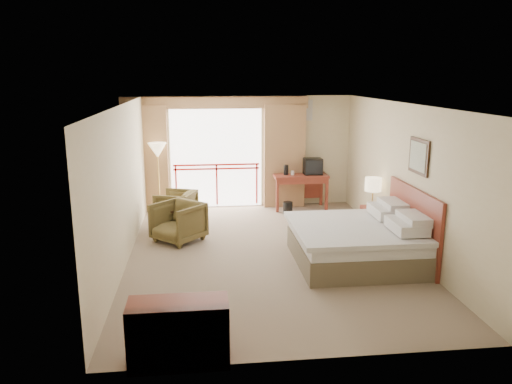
{
  "coord_description": "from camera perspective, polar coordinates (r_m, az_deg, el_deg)",
  "views": [
    {
      "loc": [
        -1.19,
        -8.54,
        3.2
      ],
      "look_at": [
        -0.18,
        0.4,
        1.07
      ],
      "focal_mm": 35.0,
      "sensor_mm": 36.0,
      "label": 1
    }
  ],
  "objects": [
    {
      "name": "armchair_far",
      "position": [
        11.2,
        -9.07,
        -3.45
      ],
      "size": [
        1.0,
        0.98,
        0.71
      ],
      "primitive_type": "imported",
      "rotation": [
        0.0,
        0.0,
        -1.92
      ],
      "color": "#4A3E1F",
      "rests_on": "floor"
    },
    {
      "name": "phone",
      "position": [
        10.27,
        13.23,
        -1.72
      ],
      "size": [
        0.23,
        0.2,
        0.08
      ],
      "primitive_type": "cube",
      "rotation": [
        0.0,
        0.0,
        0.35
      ],
      "color": "black",
      "rests_on": "nightstand"
    },
    {
      "name": "wall_left",
      "position": [
        8.84,
        -14.84,
        0.78
      ],
      "size": [
        0.0,
        7.0,
        7.0
      ],
      "primitive_type": "plane",
      "rotation": [
        1.57,
        0.0,
        1.57
      ],
      "color": "beige",
      "rests_on": "ground"
    },
    {
      "name": "cup",
      "position": [
        11.97,
        4.2,
        2.19
      ],
      "size": [
        0.09,
        0.09,
        0.11
      ],
      "primitive_type": "cylinder",
      "rotation": [
        0.0,
        0.0,
        -0.16
      ],
      "color": "white",
      "rests_on": "desk"
    },
    {
      "name": "balcony_door",
      "position": [
        12.19,
        -4.56,
        3.84
      ],
      "size": [
        2.4,
        0.0,
        2.4
      ],
      "primitive_type": "plane",
      "rotation": [
        1.57,
        0.0,
        0.0
      ],
      "color": "white",
      "rests_on": "wall_back"
    },
    {
      "name": "curtain_left",
      "position": [
        12.12,
        -12.38,
        3.75
      ],
      "size": [
        1.0,
        0.26,
        2.5
      ],
      "primitive_type": "cube",
      "color": "#906642",
      "rests_on": "wall_back"
    },
    {
      "name": "bed",
      "position": [
        8.85,
        11.63,
        -5.57
      ],
      "size": [
        2.13,
        2.06,
        0.97
      ],
      "color": "brown",
      "rests_on": "floor"
    },
    {
      "name": "side_table",
      "position": [
        10.42,
        -9.39,
        -2.72
      ],
      "size": [
        0.47,
        0.47,
        0.52
      ],
      "rotation": [
        0.0,
        0.0,
        -0.1
      ],
      "color": "black",
      "rests_on": "floor"
    },
    {
      "name": "tv",
      "position": [
        12.08,
        6.51,
        2.93
      ],
      "size": [
        0.43,
        0.34,
        0.39
      ],
      "rotation": [
        0.0,
        0.0,
        0.25
      ],
      "color": "black",
      "rests_on": "desk"
    },
    {
      "name": "curtain_right",
      "position": [
        12.22,
        3.23,
        4.12
      ],
      "size": [
        1.0,
        0.26,
        2.5
      ],
      "primitive_type": "cube",
      "color": "#906642",
      "rests_on": "wall_back"
    },
    {
      "name": "valance",
      "position": [
        11.95,
        -4.66,
        10.16
      ],
      "size": [
        4.4,
        0.22,
        0.28
      ],
      "primitive_type": "cube",
      "color": "#906642",
      "rests_on": "wall_back"
    },
    {
      "name": "floor_lamp",
      "position": [
        11.73,
        -11.19,
        4.41
      ],
      "size": [
        0.43,
        0.43,
        1.67
      ],
      "rotation": [
        0.0,
        0.0,
        0.07
      ],
      "color": "tan",
      "rests_on": "floor"
    },
    {
      "name": "framed_art",
      "position": [
        8.85,
        18.1,
        3.88
      ],
      "size": [
        0.04,
        0.72,
        0.6
      ],
      "color": "black",
      "rests_on": "wall_right"
    },
    {
      "name": "table_lamp",
      "position": [
        10.37,
        13.24,
        0.79
      ],
      "size": [
        0.33,
        0.33,
        0.59
      ],
      "rotation": [
        0.0,
        0.0,
        -0.03
      ],
      "color": "tan",
      "rests_on": "nightstand"
    },
    {
      "name": "book",
      "position": [
        10.38,
        -9.43,
        -1.83
      ],
      "size": [
        0.18,
        0.24,
        0.02
      ],
      "primitive_type": "imported",
      "rotation": [
        0.0,
        0.0,
        0.08
      ],
      "color": "white",
      "rests_on": "side_table"
    },
    {
      "name": "balcony_railing",
      "position": [
        12.24,
        -4.52,
        2.03
      ],
      "size": [
        2.09,
        0.03,
        1.02
      ],
      "color": "#B6160F",
      "rests_on": "wall_back"
    },
    {
      "name": "nightstand",
      "position": [
        10.5,
        13.12,
        -3.19
      ],
      "size": [
        0.39,
        0.47,
        0.56
      ],
      "primitive_type": "cube",
      "rotation": [
        0.0,
        0.0,
        -0.0
      ],
      "color": "maroon",
      "rests_on": "floor"
    },
    {
      "name": "coffee_maker",
      "position": [
        11.97,
        3.45,
        2.54
      ],
      "size": [
        0.12,
        0.12,
        0.24
      ],
      "primitive_type": "cylinder",
      "rotation": [
        0.0,
        0.0,
        0.08
      ],
      "color": "black",
      "rests_on": "desk"
    },
    {
      "name": "floor",
      "position": [
        9.2,
        1.38,
        -7.04
      ],
      "size": [
        7.0,
        7.0,
        0.0
      ],
      "primitive_type": "plane",
      "color": "#816D56",
      "rests_on": "ground"
    },
    {
      "name": "armchair_near",
      "position": [
        9.98,
        -8.8,
        -5.54
      ],
      "size": [
        1.19,
        1.19,
        0.78
      ],
      "primitive_type": "imported",
      "rotation": [
        0.0,
        0.0,
        -0.76
      ],
      "color": "#4A3E1F",
      "rests_on": "floor"
    },
    {
      "name": "wastebasket",
      "position": [
        11.75,
        3.66,
        -1.81
      ],
      "size": [
        0.23,
        0.23,
        0.28
      ],
      "primitive_type": "cylinder",
      "rotation": [
        0.0,
        0.0,
        -0.05
      ],
      "color": "black",
      "rests_on": "floor"
    },
    {
      "name": "ceiling",
      "position": [
        8.64,
        1.49,
        9.99
      ],
      "size": [
        7.0,
        7.0,
        0.0
      ],
      "primitive_type": "plane",
      "rotation": [
        3.14,
        0.0,
        0.0
      ],
      "color": "white",
      "rests_on": "wall_back"
    },
    {
      "name": "hvac_vent",
      "position": [
        12.3,
        5.3,
        9.3
      ],
      "size": [
        0.5,
        0.04,
        0.5
      ],
      "primitive_type": "cube",
      "color": "silver",
      "rests_on": "wall_back"
    },
    {
      "name": "wall_front",
      "position": [
        5.5,
        6.47,
        -6.42
      ],
      "size": [
        5.0,
        0.0,
        5.0
      ],
      "primitive_type": "plane",
      "rotation": [
        -1.57,
        0.0,
        0.0
      ],
      "color": "beige",
      "rests_on": "ground"
    },
    {
      "name": "headboard",
      "position": [
        9.11,
        17.5,
        -3.58
      ],
      "size": [
        0.06,
        2.1,
        1.3
      ],
      "primitive_type": "cube",
      "color": "maroon",
      "rests_on": "wall_right"
    },
    {
      "name": "dresser",
      "position": [
        5.87,
        -8.82,
        -15.62
      ],
      "size": [
        1.12,
        0.48,
        0.75
      ],
      "rotation": [
        0.0,
        0.0,
        0.03
      ],
      "color": "maroon",
      "rests_on": "floor"
    },
    {
      "name": "wall_back",
      "position": [
        12.24,
        -0.82,
        4.63
      ],
      "size": [
        5.0,
        0.0,
        5.0
      ],
      "primitive_type": "plane",
      "rotation": [
        1.57,
        0.0,
        0.0
      ],
      "color": "beige",
      "rests_on": "ground"
    },
    {
      "name": "desk",
      "position": [
        12.15,
        5.02,
        1.2
      ],
      "size": [
        1.3,
        0.63,
        0.85
      ],
      "rotation": [
        0.0,
        0.0,
        0.06
      ],
      "color": "maroon",
      "rests_on": "floor"
    },
    {
      "name": "wall_right",
      "position": [
        9.49,
        16.57,
        1.52
      ],
      "size": [
        0.0,
        7.0,
        7.0
      ],
      "primitive_type": "plane",
      "rotation": [
        1.57,
        0.0,
        -1.57
      ],
      "color": "beige",
      "rests_on": "ground"
    }
  ]
}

